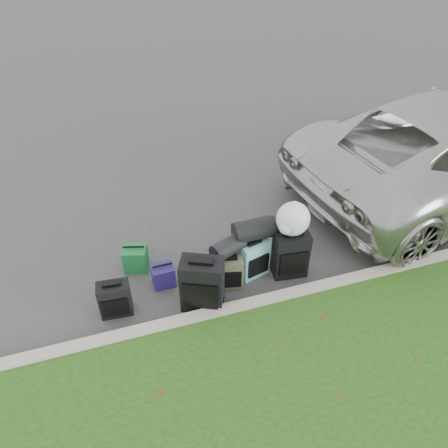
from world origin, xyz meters
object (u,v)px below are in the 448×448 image
object	(u,v)px
suitcase_olive	(230,272)
tote_navy	(163,276)
suitcase_teal	(253,259)
suitcase_large_black_right	(290,254)
tote_green	(136,259)
suitcase_small_black	(115,299)
suitcase_large_black_left	(202,284)

from	to	relation	value
suitcase_olive	tote_navy	xyz separation A→B (m)	(-0.88, 0.29, -0.09)
suitcase_teal	suitcase_large_black_right	world-z (taller)	suitcase_large_black_right
tote_green	suitcase_teal	bearing A→B (deg)	-4.92
tote_green	suitcase_small_black	bearing A→B (deg)	-100.09
suitcase_teal	tote_navy	bearing A→B (deg)	157.28
tote_green	tote_navy	bearing A→B (deg)	-37.45
tote_green	tote_navy	xyz separation A→B (m)	(0.32, -0.43, -0.03)
suitcase_large_black_left	suitcase_teal	world-z (taller)	suitcase_large_black_left
suitcase_large_black_left	suitcase_large_black_right	world-z (taller)	suitcase_large_black_left
tote_navy	suitcase_large_black_left	bearing A→B (deg)	-52.23
tote_navy	tote_green	bearing A→B (deg)	125.57
suitcase_olive	suitcase_large_black_right	size ratio (longest dim) A/B	0.70
suitcase_large_black_left	suitcase_teal	size ratio (longest dim) A/B	1.35
suitcase_large_black_right	tote_navy	world-z (taller)	suitcase_large_black_right
suitcase_olive	suitcase_large_black_right	xyz separation A→B (m)	(0.89, -0.03, 0.11)
suitcase_small_black	suitcase_teal	xyz separation A→B (m)	(1.96, 0.14, 0.04)
suitcase_small_black	tote_navy	size ratio (longest dim) A/B	1.57
suitcase_large_black_left	tote_navy	bearing A→B (deg)	152.54
suitcase_small_black	tote_navy	distance (m)	0.77
tote_green	tote_navy	world-z (taller)	tote_green
suitcase_large_black_left	suitcase_teal	xyz separation A→B (m)	(0.84, 0.36, -0.10)
suitcase_large_black_left	tote_green	size ratio (longest dim) A/B	2.09
suitcase_olive	suitcase_teal	bearing A→B (deg)	29.67
suitcase_teal	tote_green	bearing A→B (deg)	144.20
suitcase_large_black_left	suitcase_olive	world-z (taller)	suitcase_large_black_left
suitcase_large_black_right	suitcase_small_black	bearing A→B (deg)	-173.19
suitcase_small_black	suitcase_teal	world-z (taller)	suitcase_teal
suitcase_large_black_left	tote_navy	size ratio (longest dim) A/B	2.42
tote_navy	suitcase_olive	bearing A→B (deg)	-19.13
suitcase_large_black_left	tote_green	world-z (taller)	suitcase_large_black_left
suitcase_teal	suitcase_large_black_right	size ratio (longest dim) A/B	0.81
suitcase_teal	tote_green	size ratio (longest dim) A/B	1.54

